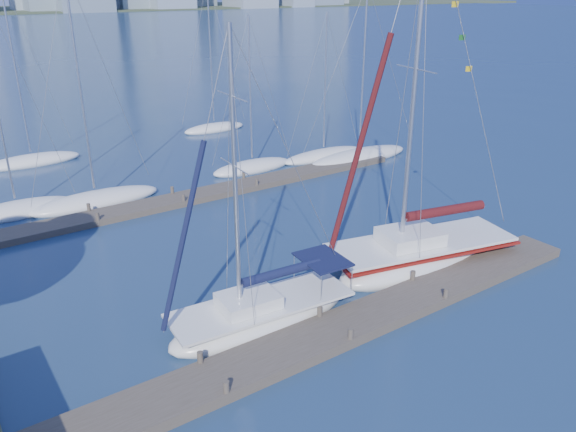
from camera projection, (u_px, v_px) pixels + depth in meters
ground at (334, 336)px, 20.76m from camera, size 700.00×700.00×0.00m
near_dock at (334, 331)px, 20.68m from camera, size 26.00×2.00×0.40m
far_dock at (194, 197)px, 33.92m from camera, size 30.00×1.80×0.36m
sailboat_navy at (261, 302)px, 21.18m from camera, size 7.81×3.08×11.52m
sailboat_maroon at (421, 239)px, 25.81m from camera, size 9.91×5.11×15.95m
bg_boat_0 at (17, 210)px, 31.67m from camera, size 6.68×3.45×13.92m
bg_boat_1 at (96, 200)px, 33.12m from camera, size 7.92×4.02×13.45m
bg_boat_3 at (252, 167)px, 39.30m from camera, size 6.15×2.22×10.57m
bg_boat_4 at (323, 155)px, 42.07m from camera, size 7.31×2.63×10.65m
bg_boat_5 at (359, 156)px, 41.60m from camera, size 9.19×4.52×12.60m
bg_boat_6 at (32, 161)px, 40.58m from camera, size 7.02×3.95×13.07m
bg_boat_7 at (214, 128)px, 49.97m from camera, size 6.01×2.89×12.88m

